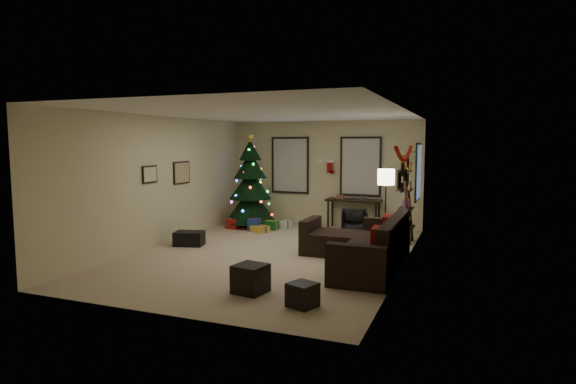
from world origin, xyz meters
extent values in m
plane|color=#BCA88E|center=(0.00, 0.00, 0.00)|extent=(7.00, 7.00, 0.00)
plane|color=white|center=(0.00, 0.00, 2.70)|extent=(7.00, 7.00, 0.00)
plane|color=beige|center=(0.00, 3.50, 1.35)|extent=(5.00, 0.00, 5.00)
plane|color=beige|center=(0.00, -3.50, 1.35)|extent=(5.00, 0.00, 5.00)
plane|color=beige|center=(-2.50, 0.00, 1.35)|extent=(0.00, 7.00, 7.00)
plane|color=beige|center=(2.50, 0.00, 1.35)|extent=(0.00, 7.00, 7.00)
cube|color=#728CB2|center=(-0.95, 3.47, 1.55)|extent=(0.94, 0.02, 1.35)
cube|color=beige|center=(-0.95, 3.47, 1.55)|extent=(0.94, 0.03, 1.35)
cube|color=#728CB2|center=(0.95, 3.47, 1.55)|extent=(0.94, 0.02, 1.35)
cube|color=beige|center=(0.95, 3.47, 1.55)|extent=(0.94, 0.03, 1.35)
cube|color=#728CB2|center=(2.47, 2.55, 1.50)|extent=(0.05, 0.27, 1.17)
cube|color=beige|center=(2.47, 2.55, 1.50)|extent=(0.05, 0.45, 1.17)
cylinder|color=black|center=(-1.70, 2.57, 0.14)|extent=(0.10, 0.10, 0.29)
cone|color=black|center=(-1.70, 2.57, 0.58)|extent=(1.31, 1.31, 0.91)
cone|color=black|center=(-1.70, 2.57, 1.10)|extent=(1.08, 1.08, 0.77)
cone|color=black|center=(-1.70, 2.57, 1.58)|extent=(0.84, 0.84, 0.67)
cone|color=black|center=(-1.70, 2.57, 1.97)|extent=(0.58, 0.58, 0.53)
cylinder|color=maroon|center=(-1.70, 2.57, 0.02)|extent=(1.06, 1.06, 0.04)
cube|color=maroon|center=(-1.95, 2.10, 0.12)|extent=(0.30, 0.22, 0.25)
cube|color=gold|center=(-1.15, 1.95, 0.07)|extent=(0.40, 0.30, 0.15)
cube|color=silver|center=(-0.80, 2.65, 0.09)|extent=(0.25, 0.30, 0.18)
cube|color=navy|center=(-1.35, 2.05, 0.15)|extent=(0.28, 0.25, 0.30)
cube|color=#14591E|center=(-1.05, 2.35, 0.11)|extent=(0.35, 0.28, 0.22)
cube|color=black|center=(2.03, -0.31, 0.21)|extent=(0.90, 2.41, 0.42)
cube|color=black|center=(2.38, -0.31, 0.65)|extent=(0.20, 2.41, 0.46)
cube|color=black|center=(2.03, -1.61, 0.33)|extent=(0.90, 0.20, 0.66)
cube|color=black|center=(2.03, 1.00, 0.33)|extent=(0.90, 0.20, 0.66)
cube|color=black|center=(1.15, 0.44, 0.21)|extent=(0.85, 0.90, 0.42)
cube|color=black|center=(0.64, 0.44, 0.33)|extent=(0.18, 0.90, 0.66)
cube|color=maroon|center=(2.21, -1.07, 0.64)|extent=(0.13, 0.42, 0.41)
cube|color=maroon|center=(2.21, -0.07, 0.64)|extent=(0.19, 0.50, 0.49)
cube|color=#BFAE9B|center=(2.21, 0.10, 0.63)|extent=(0.24, 0.43, 0.41)
cube|color=black|center=(0.65, -2.31, 0.20)|extent=(0.49, 0.49, 0.41)
cube|color=black|center=(1.54, -2.59, 0.16)|extent=(0.43, 0.43, 0.32)
cube|color=black|center=(0.84, 3.22, 0.71)|extent=(1.37, 0.49, 0.05)
cylinder|color=black|center=(0.24, 3.02, 0.34)|extent=(0.05, 0.05, 0.68)
cylinder|color=black|center=(0.24, 3.42, 0.34)|extent=(0.05, 0.05, 0.68)
cylinder|color=black|center=(1.45, 3.02, 0.34)|extent=(0.05, 0.05, 0.68)
cylinder|color=black|center=(1.45, 3.42, 0.34)|extent=(0.05, 0.05, 0.68)
imported|color=black|center=(1.01, 2.57, 0.29)|extent=(0.67, 0.65, 0.58)
cube|color=black|center=(2.32, 1.70, 0.90)|extent=(0.05, 0.05, 1.80)
cube|color=black|center=(2.32, 2.18, 0.90)|extent=(0.05, 0.05, 1.80)
cube|color=black|center=(2.29, 1.94, 0.35)|extent=(0.30, 0.50, 0.03)
cube|color=black|center=(2.29, 1.94, 0.75)|extent=(0.30, 0.50, 0.03)
cube|color=black|center=(2.29, 1.94, 1.15)|extent=(0.30, 0.50, 0.03)
cube|color=black|center=(2.29, 1.94, 1.55)|extent=(0.30, 0.50, 0.03)
imported|color=#4C4C4C|center=(2.30, 1.83, 1.84)|extent=(0.65, 0.63, 0.55)
cylinder|color=black|center=(1.95, 1.33, 0.02)|extent=(0.28, 0.28, 0.03)
cylinder|color=black|center=(1.95, 1.33, 0.71)|extent=(0.03, 0.03, 1.36)
cylinder|color=white|center=(1.95, 1.33, 1.46)|extent=(0.34, 0.34, 0.32)
cube|color=black|center=(-2.48, 0.67, 1.48)|extent=(0.04, 0.60, 0.50)
cube|color=tan|center=(-2.48, 0.67, 1.48)|extent=(0.01, 0.54, 0.45)
cube|color=black|center=(-2.48, -0.45, 1.51)|extent=(0.04, 0.45, 0.35)
cube|color=beige|center=(-2.48, -0.45, 1.51)|extent=(0.01, 0.41, 0.31)
cube|color=black|center=(2.48, -0.60, 1.55)|extent=(0.03, 0.22, 0.28)
cube|color=black|center=(2.48, -0.25, 1.70)|extent=(0.03, 0.18, 0.22)
cube|color=black|center=(2.48, -0.25, 1.40)|extent=(0.03, 0.20, 0.16)
cube|color=black|center=(2.48, 0.10, 1.58)|extent=(0.03, 0.26, 0.20)
cube|color=black|center=(2.48, 0.45, 1.48)|extent=(0.03, 0.18, 0.24)
cube|color=black|center=(2.48, 0.45, 1.78)|extent=(0.03, 0.16, 0.16)
cube|color=#990F0C|center=(-0.15, 3.53, 1.53)|extent=(0.14, 0.04, 0.30)
cube|color=white|center=(-0.15, 3.53, 1.68)|extent=(0.16, 0.05, 0.08)
cube|color=#990F0C|center=(-0.08, 3.53, 1.40)|extent=(0.10, 0.04, 0.08)
cube|color=#990F0C|center=(0.18, 3.34, 1.53)|extent=(0.14, 0.04, 0.30)
cube|color=white|center=(0.18, 3.34, 1.68)|extent=(0.16, 0.05, 0.08)
cube|color=#990F0C|center=(0.25, 3.34, 1.40)|extent=(0.10, 0.04, 0.08)
cube|color=black|center=(-1.91, 0.04, 0.15)|extent=(0.67, 0.54, 0.30)
camera|label=1|loc=(3.54, -8.24, 2.14)|focal=29.33mm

